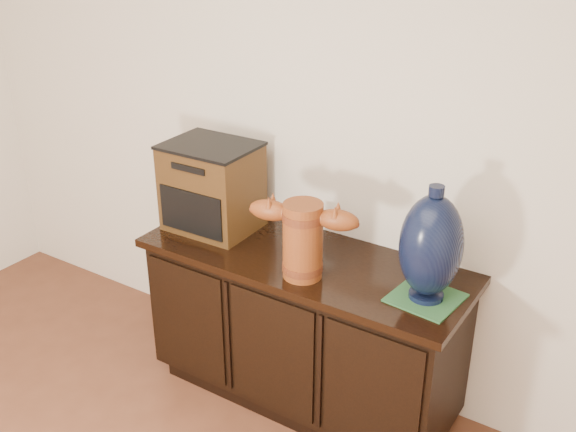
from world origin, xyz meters
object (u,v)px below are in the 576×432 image
Objects in this scene: sideboard at (303,328)px; spray_can at (310,231)px; terracotta_vessel at (303,236)px; lamp_base at (431,246)px; tv_radio at (212,187)px.

spray_can reaches higher than sideboard.
sideboard is at bearing 105.61° from terracotta_vessel.
lamp_base is 0.62m from spray_can.
sideboard is at bearing -3.81° from tv_radio.
lamp_base is (0.57, -0.03, 0.60)m from sideboard.
tv_radio is at bearing -172.69° from spray_can.
lamp_base is 2.73× the size of spray_can.
terracotta_vessel is 2.69× the size of spray_can.
lamp_base is at bearing -1.15° from terracotta_vessel.
lamp_base is (0.49, 0.11, 0.05)m from terracotta_vessel.
sideboard is 3.19× the size of terracotta_vessel.
terracotta_vessel is 0.51m from lamp_base.
terracotta_vessel reaches higher than spray_can.
lamp_base is at bearing -11.17° from spray_can.
sideboard is 0.77m from tv_radio.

